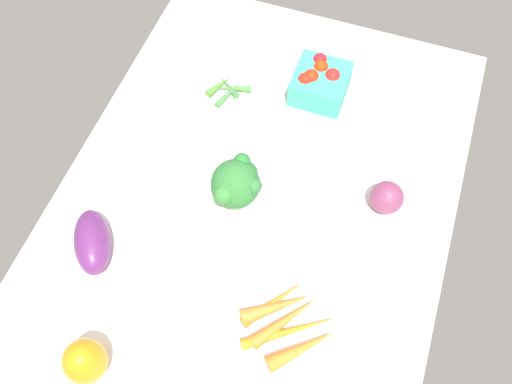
# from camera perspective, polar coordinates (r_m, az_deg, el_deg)

# --- Properties ---
(tablecloth) EXTENTS (1.04, 0.76, 0.02)m
(tablecloth) POSITION_cam_1_polar(r_m,az_deg,el_deg) (1.14, 0.00, -0.75)
(tablecloth) COLOR white
(tablecloth) RESTS_ON ground
(broccoli_head) EXTENTS (0.11, 0.10, 0.12)m
(broccoli_head) POSITION_cam_1_polar(r_m,az_deg,el_deg) (1.06, -1.97, 0.84)
(broccoli_head) COLOR #91C38B
(broccoli_head) RESTS_ON tablecloth
(carrot_bunch) EXTENTS (0.18, 0.18, 0.03)m
(carrot_bunch) POSITION_cam_1_polar(r_m,az_deg,el_deg) (1.02, 3.08, -12.97)
(carrot_bunch) COLOR orange
(carrot_bunch) RESTS_ON tablecloth
(red_onion_center) EXTENTS (0.07, 0.07, 0.07)m
(red_onion_center) POSITION_cam_1_polar(r_m,az_deg,el_deg) (1.12, 12.95, -0.54)
(red_onion_center) COLOR #7E385B
(red_onion_center) RESTS_ON tablecloth
(bell_pepper_orange) EXTENTS (0.10, 0.10, 0.10)m
(bell_pepper_orange) POSITION_cam_1_polar(r_m,az_deg,el_deg) (1.00, -16.73, -15.91)
(bell_pepper_orange) COLOR orange
(bell_pepper_orange) RESTS_ON tablecloth
(eggplant) EXTENTS (0.15, 0.12, 0.07)m
(eggplant) POSITION_cam_1_polar(r_m,az_deg,el_deg) (1.09, -16.05, -4.82)
(eggplant) COLOR #602766
(eggplant) RESTS_ON tablecloth
(berry_basket) EXTENTS (0.11, 0.11, 0.08)m
(berry_basket) POSITION_cam_1_polar(r_m,az_deg,el_deg) (1.26, 6.42, 10.90)
(berry_basket) COLOR teal
(berry_basket) RESTS_ON tablecloth
(okra_pile) EXTENTS (0.09, 0.10, 0.02)m
(okra_pile) POSITION_cam_1_polar(r_m,az_deg,el_deg) (1.27, -2.98, 10.32)
(okra_pile) COLOR #508D33
(okra_pile) RESTS_ON tablecloth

